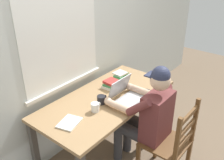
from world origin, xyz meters
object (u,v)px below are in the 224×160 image
at_px(coffee_mug_dark, 101,100).
at_px(book_stack_side, 111,84).
at_px(laptop, 126,95).
at_px(book_stack_main, 121,75).
at_px(desk, 107,105).
at_px(wooden_chair, 170,144).
at_px(seated_person, 147,115).
at_px(computer_mouse, 147,91).
at_px(coffee_mug_white, 95,107).

xyz_separation_m(coffee_mug_dark, book_stack_side, (0.33, 0.14, -0.00)).
bearing_deg(laptop, book_stack_main, 43.41).
distance_m(laptop, book_stack_main, 0.50).
relative_size(desk, wooden_chair, 1.69).
bearing_deg(desk, book_stack_side, 28.43).
bearing_deg(seated_person, desk, 100.45).
bearing_deg(seated_person, laptop, 86.11).
bearing_deg(laptop, computer_mouse, -19.54).
bearing_deg(desk, computer_mouse, -36.25).
xyz_separation_m(seated_person, book_stack_main, (0.38, 0.62, 0.10)).
xyz_separation_m(seated_person, coffee_mug_white, (-0.34, 0.39, 0.11)).
xyz_separation_m(coffee_mug_white, book_stack_side, (0.48, 0.19, -0.00)).
bearing_deg(coffee_mug_white, laptop, -16.74).
bearing_deg(coffee_mug_dark, coffee_mug_white, -162.48).
bearing_deg(book_stack_side, computer_mouse, -67.89).
bearing_deg(laptop, coffee_mug_white, 163.26).
relative_size(desk, computer_mouse, 15.85).
relative_size(computer_mouse, book_stack_main, 0.51).
bearing_deg(coffee_mug_white, book_stack_main, 17.73).
relative_size(computer_mouse, coffee_mug_white, 0.84).
bearing_deg(computer_mouse, book_stack_main, 78.47).
distance_m(laptop, coffee_mug_dark, 0.27).
bearing_deg(coffee_mug_white, seated_person, -48.45).
bearing_deg(book_stack_main, laptop, -136.59).
relative_size(laptop, book_stack_side, 1.67).
distance_m(desk, laptop, 0.25).
height_order(desk, wooden_chair, wooden_chair).
bearing_deg(coffee_mug_dark, wooden_chair, -74.34).
xyz_separation_m(desk, coffee_mug_white, (-0.26, -0.07, 0.14)).
bearing_deg(wooden_chair, book_stack_side, 81.28).
height_order(coffee_mug_white, coffee_mug_dark, coffee_mug_white).
distance_m(seated_person, laptop, 0.30).
distance_m(seated_person, book_stack_side, 0.60).
height_order(computer_mouse, coffee_mug_white, coffee_mug_white).
bearing_deg(book_stack_main, coffee_mug_white, -162.27).
distance_m(seated_person, coffee_mug_white, 0.53).
xyz_separation_m(coffee_mug_white, coffee_mug_dark, (0.14, 0.05, -0.00)).
bearing_deg(book_stack_main, desk, -160.70).
xyz_separation_m(computer_mouse, coffee_mug_white, (-0.63, 0.21, 0.03)).
bearing_deg(computer_mouse, seated_person, -147.75).
height_order(seated_person, computer_mouse, seated_person).
relative_size(computer_mouse, coffee_mug_dark, 0.81).
bearing_deg(desk, coffee_mug_dark, -168.52).
bearing_deg(desk, coffee_mug_white, -165.13).
bearing_deg(computer_mouse, book_stack_side, 112.11).
bearing_deg(coffee_mug_white, book_stack_side, 21.33).
xyz_separation_m(coffee_mug_dark, book_stack_main, (0.58, 0.19, -0.01)).
distance_m(desk, seated_person, 0.47).
bearing_deg(wooden_chair, laptop, 88.06).
bearing_deg(book_stack_side, book_stack_main, 10.44).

